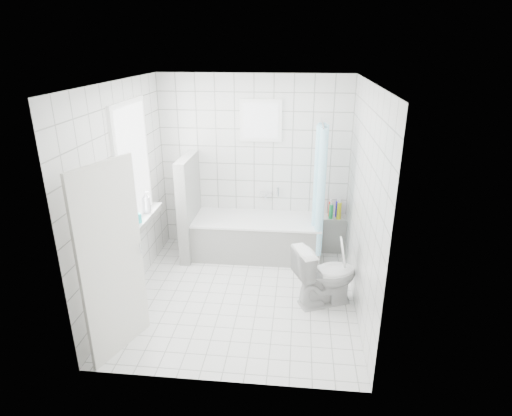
# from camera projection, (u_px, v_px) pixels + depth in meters

# --- Properties ---
(ground) EXTENTS (3.00, 3.00, 0.00)m
(ground) POSITION_uv_depth(u_px,v_px,m) (242.00, 294.00, 5.43)
(ground) COLOR white
(ground) RESTS_ON ground
(ceiling) EXTENTS (3.00, 3.00, 0.00)m
(ceiling) POSITION_uv_depth(u_px,v_px,m) (239.00, 82.00, 4.49)
(ceiling) COLOR white
(ceiling) RESTS_ON ground
(wall_back) EXTENTS (2.80, 0.02, 2.60)m
(wall_back) POSITION_uv_depth(u_px,v_px,m) (254.00, 164.00, 6.35)
(wall_back) COLOR white
(wall_back) RESTS_ON ground
(wall_front) EXTENTS (2.80, 0.02, 2.60)m
(wall_front) POSITION_uv_depth(u_px,v_px,m) (216.00, 259.00, 3.57)
(wall_front) COLOR white
(wall_front) RESTS_ON ground
(wall_left) EXTENTS (0.02, 3.00, 2.60)m
(wall_left) POSITION_uv_depth(u_px,v_px,m) (124.00, 194.00, 5.09)
(wall_left) COLOR white
(wall_left) RESTS_ON ground
(wall_right) EXTENTS (0.02, 3.00, 2.60)m
(wall_right) POSITION_uv_depth(u_px,v_px,m) (363.00, 203.00, 4.83)
(wall_right) COLOR white
(wall_right) RESTS_ON ground
(window_left) EXTENTS (0.01, 0.90, 1.40)m
(window_left) POSITION_uv_depth(u_px,v_px,m) (134.00, 163.00, 5.26)
(window_left) COLOR white
(window_left) RESTS_ON wall_left
(window_back) EXTENTS (0.50, 0.01, 0.50)m
(window_back) POSITION_uv_depth(u_px,v_px,m) (261.00, 121.00, 6.06)
(window_back) COLOR white
(window_back) RESTS_ON wall_back
(window_sill) EXTENTS (0.18, 1.02, 0.08)m
(window_sill) POSITION_uv_depth(u_px,v_px,m) (144.00, 219.00, 5.52)
(window_sill) COLOR white
(window_sill) RESTS_ON wall_left
(door) EXTENTS (0.32, 0.76, 2.00)m
(door) POSITION_uv_depth(u_px,v_px,m) (112.00, 262.00, 4.15)
(door) COLOR silver
(door) RESTS_ON ground
(bathtub) EXTENTS (1.85, 0.77, 0.58)m
(bathtub) POSITION_uv_depth(u_px,v_px,m) (257.00, 237.00, 6.36)
(bathtub) COLOR white
(bathtub) RESTS_ON ground
(partition_wall) EXTENTS (0.15, 0.85, 1.50)m
(partition_wall) POSITION_uv_depth(u_px,v_px,m) (189.00, 207.00, 6.24)
(partition_wall) COLOR white
(partition_wall) RESTS_ON ground
(tiled_ledge) EXTENTS (0.40, 0.24, 0.55)m
(tiled_ledge) POSITION_uv_depth(u_px,v_px,m) (333.00, 234.00, 6.50)
(tiled_ledge) COLOR white
(tiled_ledge) RESTS_ON ground
(toilet) EXTENTS (0.87, 0.70, 0.77)m
(toilet) POSITION_uv_depth(u_px,v_px,m) (326.00, 275.00, 5.13)
(toilet) COLOR silver
(toilet) RESTS_ON ground
(curtain_rod) EXTENTS (0.02, 0.80, 0.02)m
(curtain_rod) POSITION_uv_depth(u_px,v_px,m) (322.00, 123.00, 5.63)
(curtain_rod) COLOR silver
(curtain_rod) RESTS_ON wall_back
(shower_curtain) EXTENTS (0.14, 0.48, 1.78)m
(shower_curtain) POSITION_uv_depth(u_px,v_px,m) (319.00, 190.00, 5.84)
(shower_curtain) COLOR #56D7FF
(shower_curtain) RESTS_ON curtain_rod
(tub_faucet) EXTENTS (0.18, 0.06, 0.06)m
(tub_faucet) POSITION_uv_depth(u_px,v_px,m) (266.00, 194.00, 6.46)
(tub_faucet) COLOR silver
(tub_faucet) RESTS_ON wall_back
(sill_bottles) EXTENTS (0.15, 0.61, 0.30)m
(sill_bottles) POSITION_uv_depth(u_px,v_px,m) (140.00, 209.00, 5.36)
(sill_bottles) COLOR silver
(sill_bottles) RESTS_ON window_sill
(ledge_bottles) EXTENTS (0.18, 0.15, 0.26)m
(ledge_bottles) POSITION_uv_depth(u_px,v_px,m) (335.00, 210.00, 6.33)
(ledge_bottles) COLOR red
(ledge_bottles) RESTS_ON tiled_ledge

